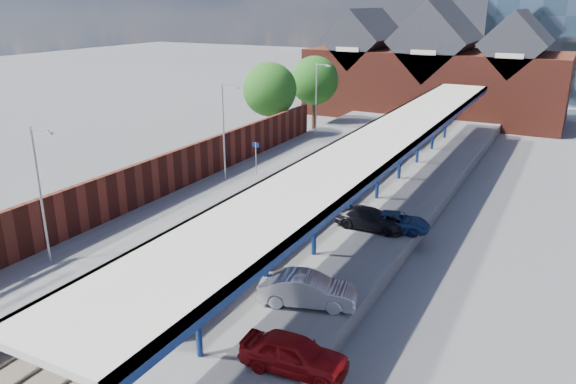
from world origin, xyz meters
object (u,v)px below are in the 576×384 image
Objects in this scene: parked_car_red at (294,354)px; lamp_post_d at (317,95)px; parked_car_silver at (308,290)px; parked_car_dark at (370,219)px; lamp_post_b at (41,188)px; platform_sign at (256,153)px; lamp_post_c at (225,126)px; train at (385,139)px; parked_car_blue at (397,221)px.

lamp_post_d is at bearing 19.36° from parked_car_red.
parked_car_silver reaches higher than parked_car_dark.
lamp_post_b reaches higher than platform_sign.
lamp_post_b is 18.20m from platform_sign.
lamp_post_c is (0.00, 16.00, 0.00)m from lamp_post_b.
lamp_post_d is at bearing 32.40° from parked_car_dark.
lamp_post_c is 13.89m from parked_car_dark.
platform_sign reaches higher than parked_car_red.
parked_car_red is at bearing -177.02° from parked_car_silver.
lamp_post_b is (-7.86, -29.24, 2.87)m from train.
lamp_post_c is 1.00× the size of lamp_post_d.
lamp_post_b is 19.03m from parked_car_blue.
lamp_post_c is (-7.86, -13.24, 2.87)m from train.
parked_car_red is at bearing -50.68° from lamp_post_c.
lamp_post_d reaches higher than platform_sign.
lamp_post_d is 1.84× the size of parked_car_blue.
parked_car_silver is at bearing 167.42° from parked_car_blue.
platform_sign is 19.78m from parked_car_silver.
lamp_post_b is 1.84× the size of parked_car_blue.
train is 15.85× the size of parked_car_dark.
parked_car_blue is (12.84, -5.81, -1.16)m from platform_sign.
lamp_post_c is at bearing 67.59° from parked_car_blue.
lamp_post_b is 1.77× the size of parked_car_red.
train is 12.99m from platform_sign.
lamp_post_b reaches higher than parked_car_red.
lamp_post_d is 1.64× the size of parked_car_silver.
train is 17.34× the size of parked_car_blue.
parked_car_dark is 1.09× the size of parked_car_blue.
parked_car_silver is (11.94, -15.75, -0.99)m from platform_sign.
lamp_post_b reaches higher than parked_car_blue.
parked_car_dark is at bearing -57.79° from lamp_post_d.
lamp_post_c is at bearing 35.17° from parked_car_red.
lamp_post_c is 2.80× the size of platform_sign.
parked_car_dark is 1.50m from parked_car_blue.
lamp_post_b reaches higher than parked_car_dark.
parked_car_blue is (14.20, 12.19, -3.46)m from lamp_post_b.
lamp_post_b is 1.00× the size of lamp_post_c.
parked_car_blue is at bearing -54.36° from lamp_post_d.
parked_car_blue is at bearing 40.63° from lamp_post_b.
lamp_post_b is at bearing -105.04° from train.
lamp_post_b is 32.00m from lamp_post_d.
platform_sign is 14.14m from parked_car_blue.
platform_sign is at bearing 58.26° from parked_car_blue.
train is 18.20m from parked_car_blue.
platform_sign is 0.59× the size of parked_car_silver.
parked_car_dark is at bearing -13.45° from parked_car_silver.
lamp_post_c is 16.00m from lamp_post_d.
train is 9.42× the size of lamp_post_c.
train is 32.16m from parked_car_red.
parked_car_blue is (6.35, -17.05, -0.59)m from train.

